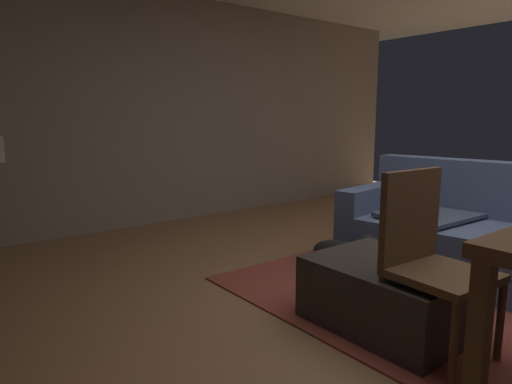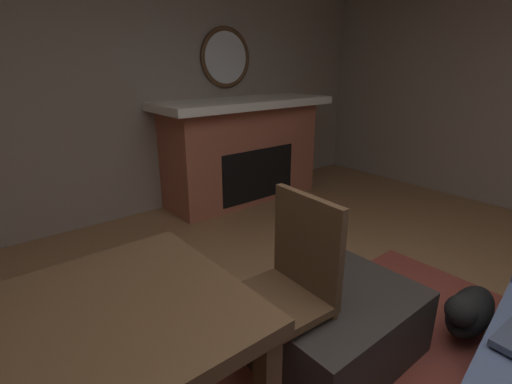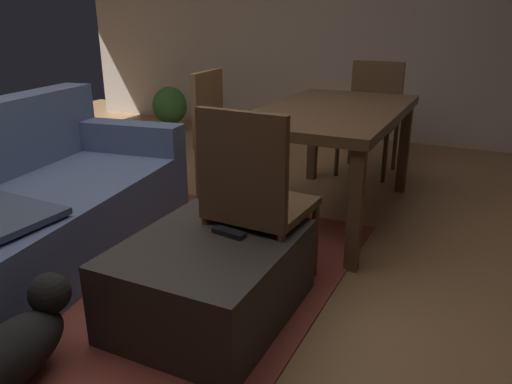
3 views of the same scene
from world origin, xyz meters
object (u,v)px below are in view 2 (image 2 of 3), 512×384
object	(u,v)px
dining_table	(0,379)
round_wall_mirror	(226,58)
ottoman_coffee_table	(333,324)
small_dog	(469,311)
dining_chair_west	(289,280)
tv_remote	(317,294)
fireplace	(243,150)

from	to	relation	value
dining_table	round_wall_mirror	bearing A→B (deg)	-135.84
round_wall_mirror	ottoman_coffee_table	size ratio (longest dim) A/B	0.75
small_dog	ottoman_coffee_table	bearing A→B (deg)	-30.50
dining_table	dining_chair_west	world-z (taller)	dining_chair_west
dining_chair_west	tv_remote	bearing A→B (deg)	166.91
fireplace	dining_table	xyz separation A→B (m)	(2.54, 2.18, 0.08)
tv_remote	dining_table	distance (m)	1.35
tv_remote	dining_chair_west	bearing A→B (deg)	-4.38
ottoman_coffee_table	small_dog	world-z (taller)	ottoman_coffee_table
small_dog	dining_table	bearing A→B (deg)	-13.33
fireplace	small_dog	xyz separation A→B (m)	(0.44, 2.68, -0.39)
round_wall_mirror	tv_remote	size ratio (longest dim) A/B	4.01
fireplace	dining_table	bearing A→B (deg)	40.65
round_wall_mirror	ottoman_coffee_table	bearing A→B (deg)	66.12
fireplace	small_dog	bearing A→B (deg)	80.67
dining_table	small_dog	world-z (taller)	dining_table
dining_chair_west	small_dog	bearing A→B (deg)	152.56
fireplace	ottoman_coffee_table	size ratio (longest dim) A/B	2.32
fireplace	ottoman_coffee_table	world-z (taller)	fireplace
dining_table	ottoman_coffee_table	bearing A→B (deg)	176.34
round_wall_mirror	small_dog	distance (m)	3.30
ottoman_coffee_table	dining_chair_west	xyz separation A→B (m)	(0.26, -0.09, 0.33)
dining_chair_west	small_dog	size ratio (longest dim) A/B	1.65
ottoman_coffee_table	dining_table	xyz separation A→B (m)	(1.41, -0.09, 0.47)
fireplace	ottoman_coffee_table	bearing A→B (deg)	63.51
round_wall_mirror	small_dog	bearing A→B (deg)	81.55
ottoman_coffee_table	small_dog	bearing A→B (deg)	149.50
small_dog	tv_remote	bearing A→B (deg)	-30.16
ottoman_coffee_table	dining_table	bearing A→B (deg)	-3.66
round_wall_mirror	dining_table	size ratio (longest dim) A/B	0.42
fireplace	dining_chair_west	world-z (taller)	fireplace
dining_chair_west	fireplace	bearing A→B (deg)	-122.45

